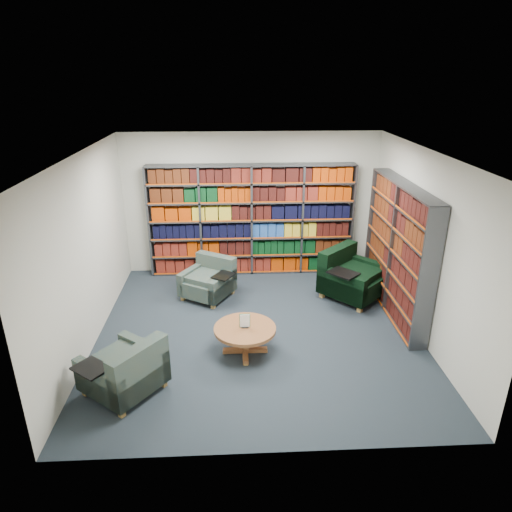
{
  "coord_description": "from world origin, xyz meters",
  "views": [
    {
      "loc": [
        -0.36,
        -6.27,
        3.85
      ],
      "look_at": [
        0.0,
        0.6,
        1.05
      ],
      "focal_mm": 32.0,
      "sensor_mm": 36.0,
      "label": 1
    }
  ],
  "objects_px": {
    "chair_green_right": "(349,278)",
    "chair_teal_front": "(127,373)",
    "coffee_table": "(245,333)",
    "chair_teal_left": "(210,281)"
  },
  "relations": [
    {
      "from": "chair_teal_left",
      "to": "chair_teal_front",
      "type": "relative_size",
      "value": 0.91
    },
    {
      "from": "chair_teal_left",
      "to": "coffee_table",
      "type": "relative_size",
      "value": 1.21
    },
    {
      "from": "chair_green_right",
      "to": "chair_teal_front",
      "type": "relative_size",
      "value": 1.15
    },
    {
      "from": "chair_green_right",
      "to": "chair_teal_front",
      "type": "height_order",
      "value": "chair_green_right"
    },
    {
      "from": "chair_teal_front",
      "to": "coffee_table",
      "type": "bearing_deg",
      "value": 28.58
    },
    {
      "from": "chair_teal_left",
      "to": "chair_teal_front",
      "type": "bearing_deg",
      "value": -108.9
    },
    {
      "from": "chair_teal_left",
      "to": "chair_green_right",
      "type": "distance_m",
      "value": 2.54
    },
    {
      "from": "chair_teal_left",
      "to": "chair_teal_front",
      "type": "distance_m",
      "value": 2.87
    },
    {
      "from": "chair_teal_front",
      "to": "coffee_table",
      "type": "relative_size",
      "value": 1.32
    },
    {
      "from": "chair_green_right",
      "to": "chair_teal_front",
      "type": "distance_m",
      "value": 4.32
    }
  ]
}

